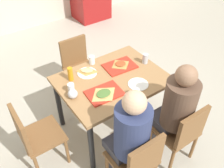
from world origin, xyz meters
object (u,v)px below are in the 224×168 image
chair_near_right (182,132)px  soda_can (145,59)px  pizza_slice_c (87,71)px  condiment_bottle (70,74)px  plastic_cup_b (136,93)px  chair_far_side (78,64)px  paper_plate_near_edge (138,84)px  person_in_brown_jacket (176,107)px  tray_red_near (104,93)px  tray_red_far (120,66)px  pizza_slice_b (121,64)px  chair_left_end (33,135)px  person_in_red (129,133)px  plastic_cup_a (92,60)px  main_table (112,85)px  chair_near_left (137,160)px  paper_plate_center (87,73)px  plastic_cup_c (71,88)px  foil_bundle (73,94)px  pizza_slice_a (104,94)px

chair_near_right → soda_can: 0.93m
pizza_slice_c → condiment_bottle: (-0.21, -0.02, 0.06)m
chair_near_right → plastic_cup_b: bearing=120.1°
chair_far_side → pizza_slice_c: size_ratio=3.65×
paper_plate_near_edge → soda_can: (0.32, 0.26, 0.06)m
plastic_cup_b → chair_far_side: bearing=91.4°
person_in_brown_jacket → soda_can: 0.74m
tray_red_near → plastic_cup_b: plastic_cup_b is taller
tray_red_far → paper_plate_near_edge: 0.37m
pizza_slice_b → pizza_slice_c: 0.40m
chair_left_end → pizza_slice_b: bearing=6.8°
person_in_red → plastic_cup_a: (0.26, 1.06, 0.08)m
main_table → person_in_red: bearing=-113.0°
chair_near_left → paper_plate_center: (0.12, 1.06, 0.28)m
plastic_cup_c → soda_can: bearing=-2.6°
paper_plate_center → plastic_cup_b: bearing=-71.7°
main_table → chair_near_right: 0.89m
chair_near_right → tray_red_near: (-0.49, 0.67, 0.29)m
main_table → tray_red_near: 0.28m
paper_plate_near_edge → foil_bundle: 0.70m
pizza_slice_c → plastic_cup_c: bearing=-147.1°
soda_can → chair_near_right: bearing=-103.5°
tray_red_near → foil_bundle: foil_bundle is taller
chair_far_side → chair_left_end: bearing=-139.5°
pizza_slice_a → chair_near_right: bearing=-51.6°
plastic_cup_a → pizza_slice_c: bearing=-140.1°
chair_far_side → pizza_slice_a: size_ratio=3.39×
main_table → pizza_slice_b: bearing=32.7°
tray_red_far → foil_bundle: bearing=-167.6°
pizza_slice_a → plastic_cup_a: 0.58m
tray_red_far → chair_left_end: bearing=-173.6°
paper_plate_center → plastic_cup_a: size_ratio=2.20×
chair_near_right → pizza_slice_b: 1.01m
main_table → paper_plate_near_edge: 0.31m
pizza_slice_a → plastic_cup_c: (-0.24, 0.24, 0.03)m
paper_plate_near_edge → pizza_slice_a: size_ratio=0.89×
pizza_slice_b → condiment_bottle: 0.61m
chair_far_side → person_in_red: (-0.29, -1.51, 0.25)m
chair_far_side → condiment_bottle: 0.78m
person_in_red → person_in_brown_jacket: (0.58, 0.00, 0.00)m
person_in_brown_jacket → foil_bundle: person_in_brown_jacket is taller
person_in_brown_jacket → chair_far_side: bearing=100.9°
chair_near_right → plastic_cup_a: plastic_cup_a is taller
chair_near_left → plastic_cup_b: bearing=54.7°
person_in_brown_jacket → paper_plate_near_edge: 0.46m
person_in_brown_jacket → plastic_cup_a: size_ratio=12.45×
chair_near_left → foil_bundle: bearing=104.2°
person_in_brown_jacket → soda_can: person_in_brown_jacket is taller
chair_near_right → plastic_cup_a: (-0.32, 1.20, 0.33)m
condiment_bottle → chair_near_left: bearing=-85.3°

